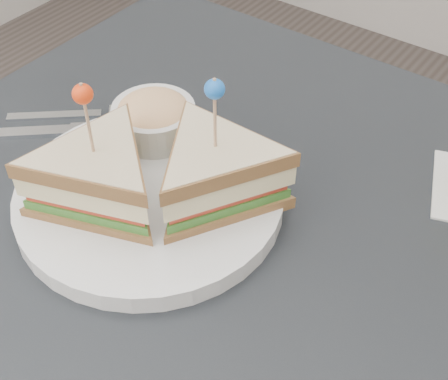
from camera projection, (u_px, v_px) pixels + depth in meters
table at (212, 271)px, 0.71m from camera, size 0.80×0.80×0.75m
plate_meal at (155, 174)px, 0.65m from camera, size 0.35×0.34×0.17m
cutlery_fork at (87, 114)px, 0.80m from camera, size 0.15×0.13×0.01m
cutlery_knife at (79, 130)px, 0.77m from camera, size 0.19×0.17×0.01m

